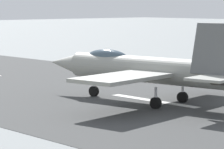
{
  "coord_description": "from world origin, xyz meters",
  "views": [
    {
      "loc": [
        -30.11,
        30.96,
        6.73
      ],
      "look_at": [
        -0.43,
        4.12,
        2.2
      ],
      "focal_mm": 99.67,
      "sensor_mm": 36.0,
      "label": 1
    }
  ],
  "objects": [
    {
      "name": "ground_plane",
      "position": [
        0.0,
        0.0,
        0.0
      ],
      "size": [
        400.0,
        400.0,
        0.0
      ],
      "primitive_type": "plane",
      "color": "gray"
    },
    {
      "name": "runway_strip",
      "position": [
        -0.02,
        0.0,
        0.01
      ],
      "size": [
        240.0,
        26.0,
        0.02
      ],
      "color": "#3C3E3E",
      "rests_on": "ground"
    },
    {
      "name": "fighter_jet",
      "position": [
        -0.6,
        0.92,
        2.38
      ],
      "size": [
        17.42,
        15.05,
        5.57
      ],
      "color": "gray",
      "rests_on": "ground"
    },
    {
      "name": "crew_person",
      "position": [
        14.3,
        -10.72,
        0.84
      ],
      "size": [
        0.45,
        0.64,
        1.68
      ],
      "color": "#1E2338",
      "rests_on": "ground"
    },
    {
      "name": "marker_cone_mid",
      "position": [
        6.81,
        -12.63,
        0.28
      ],
      "size": [
        0.44,
        0.44,
        0.55
      ],
      "primitive_type": "cone",
      "color": "orange",
      "rests_on": "ground"
    }
  ]
}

